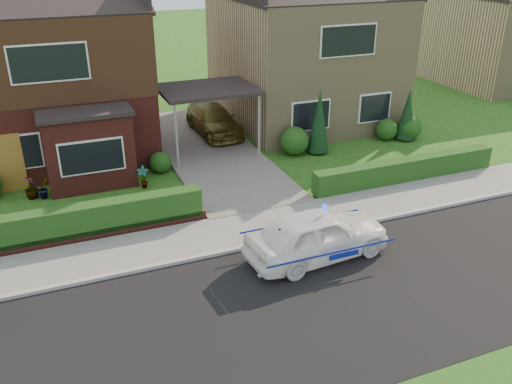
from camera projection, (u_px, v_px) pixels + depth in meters
ground at (341, 297)px, 13.68m from camera, size 120.00×120.00×0.00m
road at (341, 297)px, 13.68m from camera, size 60.00×6.00×0.02m
kerb at (289, 238)px, 16.21m from camera, size 60.00×0.16×0.12m
sidewalk at (275, 223)px, 17.09m from camera, size 60.00×2.00×0.10m
driveway at (209, 151)px, 22.87m from camera, size 3.80×12.00×0.12m
house_left at (47, 59)px, 21.75m from camera, size 7.50×9.53×7.25m
house_right at (304, 43)px, 25.82m from camera, size 7.50×8.06×7.25m
carport_link at (207, 91)px, 21.73m from camera, size 3.80×3.00×2.77m
dwarf_wall at (81, 236)px, 16.08m from camera, size 7.70×0.25×0.36m
hedge_left at (81, 239)px, 16.28m from camera, size 7.50×0.55×0.90m
hedge_right at (404, 182)px, 20.13m from camera, size 7.50×0.55×0.80m
shrub_left_mid at (118, 165)px, 19.84m from camera, size 1.32×1.32×1.32m
shrub_left_near at (160, 162)px, 20.73m from camera, size 0.84×0.84×0.84m
shrub_right_near at (294, 141)px, 22.39m from camera, size 1.20×1.20×1.20m
shrub_right_mid at (387, 129)px, 24.08m from camera, size 0.96×0.96×0.96m
shrub_right_far at (409, 128)px, 24.15m from camera, size 1.08×1.08×1.08m
conifer_a at (319, 123)px, 22.26m from camera, size 0.90×0.90×2.60m
conifer_b at (407, 116)px, 23.84m from camera, size 0.90×0.90×2.20m
neighbour_right at (498, 40)px, 32.77m from camera, size 6.50×7.00×5.20m
police_car at (317, 235)px, 15.08m from camera, size 3.83×4.30×1.58m
driveway_car at (214, 120)px, 24.54m from camera, size 1.83×4.21×1.21m
potted_plant_a at (143, 178)px, 19.42m from camera, size 0.48×0.38×0.82m
potted_plant_b at (44, 189)px, 18.68m from camera, size 0.52×0.49×0.74m
potted_plant_c at (31, 188)px, 18.66m from camera, size 0.49×0.49×0.79m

